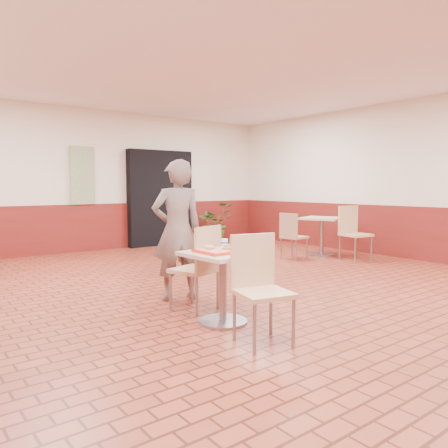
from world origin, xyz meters
TOP-DOWN VIEW (x-y plane):
  - room_shell at (0.00, 0.00)m, footprint 8.01×10.01m
  - wainscot_band at (0.00, 0.00)m, footprint 8.00×10.00m
  - corridor_doorway at (1.20, 4.88)m, footprint 1.60×0.22m
  - promo_poster at (-0.60, 4.94)m, footprint 0.50×0.03m
  - main_table at (-1.20, -0.64)m, footprint 0.69×0.69m
  - chair_main_front at (-1.27, -1.25)m, footprint 0.53×0.53m
  - chair_main_back at (-1.14, -0.15)m, footprint 0.55×0.55m
  - customer at (-1.08, 0.43)m, footprint 0.71×0.56m
  - serving_tray at (-1.20, -0.64)m, footprint 0.50×0.39m
  - ring_donut at (-1.31, -0.56)m, footprint 0.15×0.15m
  - long_john_donut at (-1.16, -0.70)m, footprint 0.16×0.12m
  - paper_cup at (-1.10, -0.55)m, footprint 0.07×0.07m
  - second_table at (2.99, 1.58)m, footprint 0.72×0.72m
  - chair_second_left at (2.17, 1.61)m, footprint 0.45×0.45m
  - chair_second_front at (3.06, 0.90)m, footprint 0.54×0.54m
  - potted_plant at (2.41, 4.40)m, footprint 0.92×0.80m

SIDE VIEW (x-z plane):
  - main_table at x=-1.20m, z-range 0.13..0.85m
  - chair_second_left at x=2.17m, z-range 0.05..0.93m
  - potted_plant at x=2.41m, z-range 0.00..0.99m
  - wainscot_band at x=0.00m, z-range 0.00..1.00m
  - second_table at x=2.99m, z-range 0.13..0.89m
  - chair_main_back at x=-1.14m, z-range 0.06..1.00m
  - chair_main_front at x=-1.27m, z-range 0.06..1.01m
  - chair_second_front at x=3.06m, z-range 0.06..1.07m
  - serving_tray at x=-1.20m, z-range 0.73..0.76m
  - ring_donut at x=-1.31m, z-range 0.76..0.79m
  - long_john_donut at x=-1.16m, z-range 0.75..0.80m
  - paper_cup at x=-1.10m, z-range 0.76..0.84m
  - customer at x=-1.08m, z-range 0.00..1.70m
  - corridor_doorway at x=1.20m, z-range 0.00..2.20m
  - room_shell at x=0.00m, z-range 0.00..3.00m
  - promo_poster at x=-0.60m, z-range 1.00..2.20m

